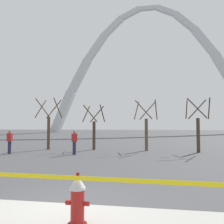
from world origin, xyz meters
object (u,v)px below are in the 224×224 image
object	(u,v)px
monument_arch	(148,74)
pedestrian_near_trees	(74,142)
fire_hydrant	(78,201)
pedestrian_walking_left	(10,142)

from	to	relation	value
monument_arch	pedestrian_near_trees	size ratio (longest dim) A/B	37.14
pedestrian_near_trees	monument_arch	bearing A→B (deg)	86.71
fire_hydrant	pedestrian_near_trees	world-z (taller)	pedestrian_near_trees
pedestrian_walking_left	monument_arch	bearing A→B (deg)	82.15
fire_hydrant	pedestrian_walking_left	size ratio (longest dim) A/B	0.62
fire_hydrant	pedestrian_near_trees	distance (m)	11.73
monument_arch	pedestrian_walking_left	distance (m)	58.43
fire_hydrant	pedestrian_walking_left	bearing A→B (deg)	127.75
monument_arch	pedestrian_walking_left	xyz separation A→B (m)	(-7.68, -55.64, -16.08)
monument_arch	pedestrian_walking_left	bearing A→B (deg)	-97.85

